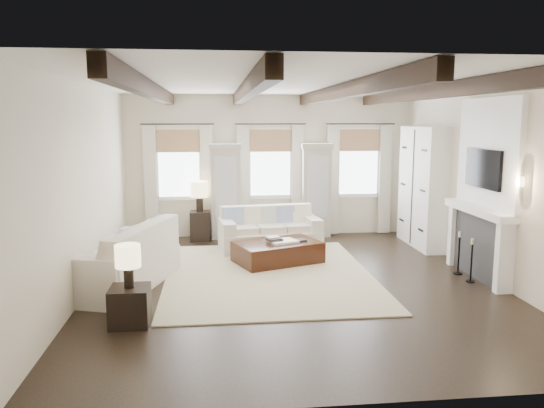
{
  "coord_description": "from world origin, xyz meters",
  "views": [
    {
      "loc": [
        -1.27,
        -8.24,
        2.64
      ],
      "look_at": [
        -0.25,
        1.07,
        1.15
      ],
      "focal_mm": 35.0,
      "sensor_mm": 36.0,
      "label": 1
    }
  ],
  "objects": [
    {
      "name": "ground",
      "position": [
        0.0,
        0.0,
        0.0
      ],
      "size": [
        7.5,
        7.5,
        0.0
      ],
      "primitive_type": "plane",
      "color": "black",
      "rests_on": "ground"
    },
    {
      "name": "candlestick_near",
      "position": [
        2.9,
        -0.23,
        0.3
      ],
      "size": [
        0.15,
        0.15,
        0.73
      ],
      "color": "black",
      "rests_on": "ground"
    },
    {
      "name": "area_rug",
      "position": [
        -0.37,
        0.54,
        0.01
      ],
      "size": [
        3.48,
        4.37,
        0.02
      ],
      "primitive_type": "cube",
      "color": "#BAB291",
      "rests_on": "ground"
    },
    {
      "name": "side_table_back",
      "position": [
        -1.6,
        3.34,
        0.32
      ],
      "size": [
        0.43,
        0.43,
        0.65
      ],
      "primitive_type": "cube",
      "color": "black",
      "rests_on": "ground"
    },
    {
      "name": "lamp_front",
      "position": [
        -2.39,
        -1.5,
        0.88
      ],
      "size": [
        0.33,
        0.33,
        0.56
      ],
      "color": "black",
      "rests_on": "side_table_front"
    },
    {
      "name": "candlestick_far",
      "position": [
        2.9,
        0.23,
        0.31
      ],
      "size": [
        0.15,
        0.15,
        0.75
      ],
      "color": "black",
      "rests_on": "ground"
    },
    {
      "name": "sofa_back",
      "position": [
        -0.16,
        2.41,
        0.35
      ],
      "size": [
        2.13,
        1.16,
        0.87
      ],
      "color": "silver",
      "rests_on": "ground"
    },
    {
      "name": "sofa_left",
      "position": [
        -2.68,
        0.15,
        0.4
      ],
      "size": [
        1.7,
        2.53,
        1.0
      ],
      "color": "silver",
      "rests_on": "ground"
    },
    {
      "name": "room_shell",
      "position": [
        0.75,
        0.9,
        1.89
      ],
      "size": [
        6.54,
        7.54,
        3.22
      ],
      "color": "beige",
      "rests_on": "ground"
    },
    {
      "name": "lamp_back",
      "position": [
        -1.6,
        3.34,
        1.1
      ],
      "size": [
        0.39,
        0.39,
        0.67
      ],
      "color": "black",
      "rests_on": "side_table_back"
    },
    {
      "name": "ottoman",
      "position": [
        -0.12,
        1.3,
        0.2
      ],
      "size": [
        1.75,
        1.42,
        0.4
      ],
      "primitive_type": "cube",
      "rotation": [
        0.0,
        0.0,
        0.36
      ],
      "color": "black",
      "rests_on": "ground"
    },
    {
      "name": "book_lower",
      "position": [
        -0.18,
        1.24,
        0.46
      ],
      "size": [
        0.31,
        0.28,
        0.04
      ],
      "primitive_type": "cube",
      "rotation": [
        0.0,
        0.0,
        0.36
      ],
      "color": "#262628",
      "rests_on": "tray"
    },
    {
      "name": "book_loose",
      "position": [
        0.29,
        1.32,
        0.41
      ],
      "size": [
        0.29,
        0.25,
        0.03
      ],
      "primitive_type": "cube",
      "rotation": [
        0.0,
        0.0,
        0.36
      ],
      "color": "#262628",
      "rests_on": "ottoman"
    },
    {
      "name": "side_table_front",
      "position": [
        -2.39,
        -1.5,
        0.25
      ],
      "size": [
        0.5,
        0.5,
        0.5
      ],
      "primitive_type": "cube",
      "color": "black",
      "rests_on": "ground"
    },
    {
      "name": "book_upper",
      "position": [
        -0.21,
        1.27,
        0.49
      ],
      "size": [
        0.27,
        0.24,
        0.03
      ],
      "primitive_type": "cube",
      "rotation": [
        0.0,
        0.0,
        0.36
      ],
      "color": "beige",
      "rests_on": "book_lower"
    },
    {
      "name": "tray",
      "position": [
        -0.03,
        1.25,
        0.42
      ],
      "size": [
        0.6,
        0.53,
        0.04
      ],
      "primitive_type": "cube",
      "rotation": [
        0.0,
        0.0,
        0.36
      ],
      "color": "white",
      "rests_on": "ottoman"
    }
  ]
}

